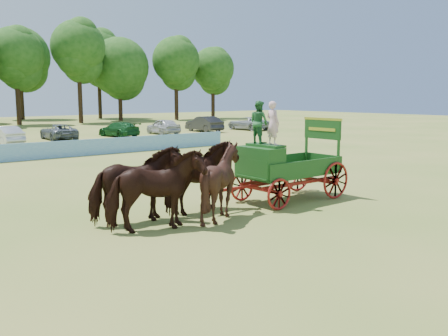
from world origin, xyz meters
The scene contains 8 objects.
ground centered at (0.00, 0.00, 0.00)m, with size 160.00×160.00×0.00m, color olive.
horse_lead_left centered at (-5.02, -0.23, 1.17)m, with size 1.27×2.78×2.35m, color black.
horse_lead_right centered at (-5.02, 0.87, 1.17)m, with size 1.27×2.78×2.35m, color black.
horse_wheel_left centered at (-2.62, -0.23, 1.18)m, with size 1.90×2.13×2.35m, color black.
horse_wheel_right centered at (-2.62, 0.87, 1.17)m, with size 1.27×2.78×2.35m, color black.
farm_dray centered at (0.35, 0.34, 1.61)m, with size 6.00×2.00×3.66m.
sponsor_banner centered at (-1.00, 18.00, 0.53)m, with size 26.00×0.08×1.05m, color #2276B9.
parked_cars centered at (-0.41, 29.74, 0.74)m, with size 53.10×6.54×1.62m.
Camera 1 is at (-12.30, -12.24, 3.87)m, focal length 40.00 mm.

